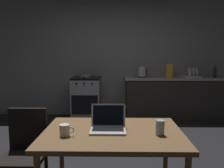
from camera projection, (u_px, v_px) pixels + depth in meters
name	position (u px, v px, depth m)	size (l,w,h in m)	color
ground_plane	(114.00, 162.00, 3.17)	(12.00, 12.00, 0.00)	black
back_wall	(128.00, 58.00, 5.45)	(6.40, 0.10, 2.63)	gray
kitchen_counter	(175.00, 98.00, 5.20)	(2.16, 0.64, 0.90)	#282623
stove_oven	(86.00, 98.00, 5.23)	(0.60, 0.62, 0.90)	gray
dining_table	(113.00, 138.00, 2.18)	(1.25, 0.91, 0.72)	brown
chair	(25.00, 148.00, 2.33)	(0.40, 0.40, 0.88)	black
laptop	(108.00, 125.00, 2.20)	(0.32, 0.26, 0.23)	silver
electric_kettle	(142.00, 72.00, 5.14)	(0.20, 0.18, 0.24)	black
bottle	(215.00, 72.00, 5.06)	(0.07, 0.07, 0.26)	#2D2D33
frying_pan	(85.00, 76.00, 5.14)	(0.25, 0.42, 0.05)	gray
coffee_mug	(65.00, 130.00, 2.04)	(0.12, 0.09, 0.10)	silver
drinking_glass	(160.00, 128.00, 2.07)	(0.08, 0.08, 0.13)	#99B7C6
cereal_box	(169.00, 71.00, 5.15)	(0.13, 0.05, 0.28)	gold
dish_rack	(193.00, 75.00, 5.13)	(0.34, 0.26, 0.21)	silver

